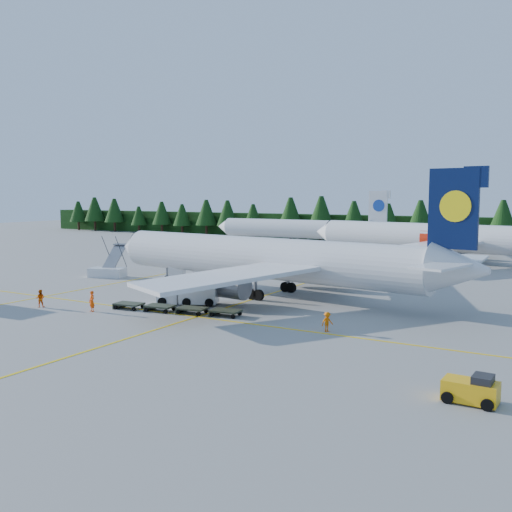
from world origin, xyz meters
The scene contains 16 objects.
ground centered at (0.00, 0.00, 0.00)m, with size 320.00×320.00×0.00m, color gray.
taxi_stripe_a centered at (-14.00, 20.00, 0.01)m, with size 0.25×120.00×0.01m, color yellow.
taxi_stripe_b centered at (6.00, 20.00, 0.01)m, with size 0.25×120.00×0.01m, color yellow.
taxi_stripe_cross centered at (0.00, -6.00, 0.01)m, with size 80.00×0.25×0.01m, color yellow.
treeline_hedge centered at (0.00, 82.00, 3.00)m, with size 220.00×4.00×6.00m, color black.
airliner_navy centered at (4.39, 6.91, 3.91)m, with size 44.59×36.49×12.99m.
airliner_red centered at (13.24, 47.23, 3.88)m, with size 44.18×36.07×12.92m.
airliner_far_left centered at (-19.42, 62.90, 3.60)m, with size 39.50×4.12×11.49m.
airstairs centered at (-18.81, 8.46, 0.89)m, with size 5.05×6.85×4.09m.
service_truck centered at (1.91, -1.78, 1.40)m, with size 6.20×4.31×2.82m.
baggage_tug centered at (30.69, -15.91, 0.72)m, with size 2.79×1.57×1.46m.
dolly_train centered at (3.22, -5.42, 0.49)m, with size 12.48×3.82×0.15m.
uld_pair centered at (-5.63, 8.47, 1.27)m, with size 6.07×3.39×1.88m.
crew_a centered at (-3.74, -8.99, 0.96)m, with size 0.70×0.46×1.92m, color #FF4605.
crew_b centered at (-9.57, -9.99, 0.86)m, with size 0.83×0.65×1.71m, color #E35404.
crew_c centered at (18.14, -5.34, 0.79)m, with size 0.65×0.44×1.58m, color orange.
Camera 1 is at (35.32, -46.19, 10.73)m, focal length 40.00 mm.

